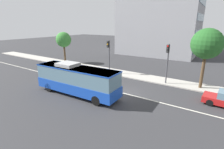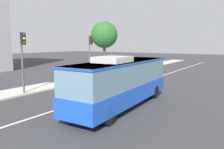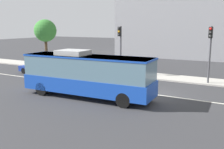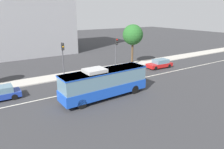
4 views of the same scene
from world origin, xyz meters
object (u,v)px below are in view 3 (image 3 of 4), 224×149
object	(u,v)px
traffic_light_mid_block	(120,42)
street_tree_kerbside_centre	(45,31)
transit_bus	(87,73)
traffic_light_near_corner	(210,45)
sedan_blue	(40,67)

from	to	relation	value
traffic_light_mid_block	street_tree_kerbside_centre	xyz separation A→B (m)	(-11.76, 1.60, 0.99)
transit_bus	traffic_light_near_corner	world-z (taller)	traffic_light_near_corner
street_tree_kerbside_centre	traffic_light_near_corner	bearing A→B (deg)	-3.93
sedan_blue	transit_bus	bearing A→B (deg)	150.90
transit_bus	sedan_blue	xyz separation A→B (m)	(-10.02, 5.34, -1.09)
sedan_blue	traffic_light_mid_block	bearing A→B (deg)	-160.71
transit_bus	traffic_light_mid_block	distance (m)	8.79
traffic_light_near_corner	street_tree_kerbside_centre	distance (m)	20.63
transit_bus	street_tree_kerbside_centre	world-z (taller)	street_tree_kerbside_centre
sedan_blue	street_tree_kerbside_centre	xyz separation A→B (m)	(-3.36, 4.71, 3.83)
transit_bus	street_tree_kerbside_centre	distance (m)	16.96
traffic_light_mid_block	traffic_light_near_corner	bearing A→B (deg)	91.78
sedan_blue	traffic_light_mid_block	xyz separation A→B (m)	(8.40, 3.11, 2.84)
street_tree_kerbside_centre	transit_bus	bearing A→B (deg)	-36.90
traffic_light_mid_block	transit_bus	bearing A→B (deg)	11.45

